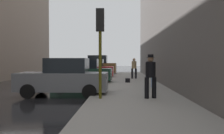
{
  "coord_description": "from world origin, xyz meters",
  "views": [
    {
      "loc": [
        5.27,
        -12.64,
        1.69
      ],
      "look_at": [
        4.76,
        4.61,
        1.22
      ],
      "focal_mm": 40.0,
      "sensor_mm": 36.0,
      "label": 1
    }
  ],
  "objects": [
    {
      "name": "pedestrian_in_tan_coat",
      "position": [
        6.51,
        8.39,
        1.1
      ],
      "size": [
        0.53,
        0.49,
        1.71
      ],
      "color": "black",
      "rests_on": "sidewalk"
    },
    {
      "name": "fire_hydrant",
      "position": [
        4.45,
        5.04,
        0.5
      ],
      "size": [
        0.42,
        0.22,
        0.7
      ],
      "color": "red",
      "rests_on": "sidewalk"
    },
    {
      "name": "sidewalk",
      "position": [
        6.0,
        0.0,
        0.07
      ],
      "size": [
        4.0,
        40.0,
        0.15
      ],
      "primitive_type": "cube",
      "color": "gray",
      "rests_on": "ground_plane"
    },
    {
      "name": "parked_bronze_suv",
      "position": [
        2.65,
        15.75,
        1.03
      ],
      "size": [
        4.67,
        2.2,
        2.25
      ],
      "color": "brown",
      "rests_on": "ground_plane"
    },
    {
      "name": "duffel_bag",
      "position": [
        5.84,
        4.75,
        0.29
      ],
      "size": [
        0.32,
        0.44,
        0.28
      ],
      "color": "black",
      "rests_on": "sidewalk"
    },
    {
      "name": "pedestrian_with_fedora",
      "position": [
        6.53,
        -2.53,
        1.14
      ],
      "size": [
        0.53,
        0.49,
        1.78
      ],
      "color": "black",
      "rests_on": "sidewalk"
    },
    {
      "name": "traffic_light",
      "position": [
        4.5,
        -2.65,
        2.76
      ],
      "size": [
        0.32,
        0.32,
        3.6
      ],
      "color": "#514C0F",
      "rests_on": "sidewalk"
    },
    {
      "name": "pedestrian_in_jeans",
      "position": [
        7.02,
        1.68,
        1.1
      ],
      "size": [
        0.52,
        0.46,
        1.71
      ],
      "color": "#728CB2",
      "rests_on": "sidewalk"
    },
    {
      "name": "parked_gray_coupe",
      "position": [
        2.65,
        -0.9,
        0.85
      ],
      "size": [
        4.21,
        2.08,
        1.79
      ],
      "color": "slate",
      "rests_on": "ground_plane"
    },
    {
      "name": "parked_dark_green_sedan",
      "position": [
        2.65,
        5.15,
        0.85
      ],
      "size": [
        4.26,
        2.16,
        1.79
      ],
      "color": "#193828",
      "rests_on": "ground_plane"
    },
    {
      "name": "parked_red_hatchback",
      "position": [
        2.65,
        10.64,
        0.85
      ],
      "size": [
        4.22,
        2.1,
        1.79
      ],
      "color": "#B2191E",
      "rests_on": "ground_plane"
    },
    {
      "name": "ground_plane",
      "position": [
        0.0,
        0.0,
        0.0
      ],
      "size": [
        120.0,
        120.0,
        0.0
      ],
      "primitive_type": "plane",
      "color": "black"
    }
  ]
}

